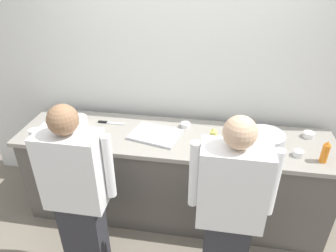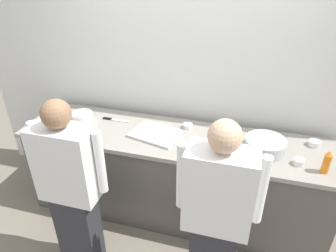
% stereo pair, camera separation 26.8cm
% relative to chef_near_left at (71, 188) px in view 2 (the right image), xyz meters
% --- Properties ---
extents(ground_plane, '(9.00, 9.00, 0.00)m').
position_rel_chef_near_left_xyz_m(ground_plane, '(0.62, 0.40, -0.84)').
color(ground_plane, slate).
extents(wall_back, '(4.57, 0.10, 2.90)m').
position_rel_chef_near_left_xyz_m(wall_back, '(0.62, 1.27, 0.61)').
color(wall_back, white).
rests_on(wall_back, ground).
extents(prep_counter, '(2.92, 0.71, 0.94)m').
position_rel_chef_near_left_xyz_m(prep_counter, '(0.62, 0.78, -0.37)').
color(prep_counter, '#56514C').
rests_on(prep_counter, ground).
extents(chef_near_left, '(0.59, 0.24, 1.58)m').
position_rel_chef_near_left_xyz_m(chef_near_left, '(0.00, 0.00, 0.00)').
color(chef_near_left, '#2D2D33').
rests_on(chef_near_left, ground).
extents(chef_center, '(0.59, 0.24, 1.60)m').
position_rel_chef_near_left_xyz_m(chef_center, '(1.12, 0.00, 0.01)').
color(chef_center, '#2D2D33').
rests_on(chef_center, ground).
extents(plate_stack_front, '(0.21, 0.21, 0.08)m').
position_rel_chef_near_left_xyz_m(plate_stack_front, '(-0.35, 0.83, 0.14)').
color(plate_stack_front, white).
rests_on(plate_stack_front, prep_counter).
extents(mixing_bowl_steel, '(0.34, 0.34, 0.11)m').
position_rel_chef_near_left_xyz_m(mixing_bowl_steel, '(1.42, 0.77, 0.16)').
color(mixing_bowl_steel, '#B7BABF').
rests_on(mixing_bowl_steel, prep_counter).
extents(sheet_tray, '(0.51, 0.42, 0.02)m').
position_rel_chef_near_left_xyz_m(sheet_tray, '(0.44, 0.77, 0.11)').
color(sheet_tray, '#B7BABF').
rests_on(sheet_tray, prep_counter).
extents(squeeze_bottle_primary, '(0.06, 0.06, 0.20)m').
position_rel_chef_near_left_xyz_m(squeeze_bottle_primary, '(1.86, 0.59, 0.19)').
color(squeeze_bottle_primary, orange).
rests_on(squeeze_bottle_primary, prep_counter).
extents(squeeze_bottle_secondary, '(0.06, 0.06, 0.21)m').
position_rel_chef_near_left_xyz_m(squeeze_bottle_secondary, '(0.97, 0.63, 0.20)').
color(squeeze_bottle_secondary, '#E5E066').
rests_on(squeeze_bottle_secondary, prep_counter).
extents(ramekin_yellow_sauce, '(0.10, 0.10, 0.05)m').
position_rel_chef_near_left_xyz_m(ramekin_yellow_sauce, '(1.84, 0.97, 0.13)').
color(ramekin_yellow_sauce, white).
rests_on(ramekin_yellow_sauce, prep_counter).
extents(ramekin_green_sauce, '(0.08, 0.08, 0.05)m').
position_rel_chef_near_left_xyz_m(ramekin_green_sauce, '(-0.45, 0.57, 0.12)').
color(ramekin_green_sauce, white).
rests_on(ramekin_green_sauce, prep_counter).
extents(ramekin_orange_sauce, '(0.09, 0.09, 0.04)m').
position_rel_chef_near_left_xyz_m(ramekin_orange_sauce, '(0.70, 0.97, 0.12)').
color(ramekin_orange_sauce, white).
rests_on(ramekin_orange_sauce, prep_counter).
extents(ramekin_red_sauce, '(0.08, 0.08, 0.05)m').
position_rel_chef_near_left_xyz_m(ramekin_red_sauce, '(1.68, 0.64, 0.13)').
color(ramekin_red_sauce, white).
rests_on(ramekin_red_sauce, prep_counter).
extents(deli_cup, '(0.09, 0.09, 0.09)m').
position_rel_chef_near_left_xyz_m(deli_cup, '(1.11, 0.82, 0.14)').
color(deli_cup, white).
rests_on(deli_cup, prep_counter).
extents(chefs_knife, '(0.28, 0.03, 0.02)m').
position_rel_chef_near_left_xyz_m(chefs_knife, '(-0.05, 0.92, 0.11)').
color(chefs_knife, '#B7BABF').
rests_on(chefs_knife, prep_counter).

